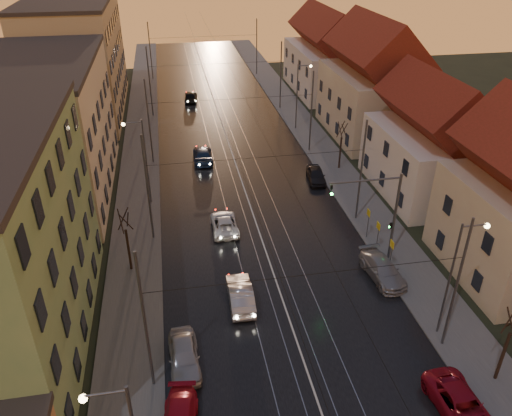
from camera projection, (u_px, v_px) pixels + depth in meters
road at (232, 153)px, 55.41m from camera, size 16.00×120.00×0.04m
sidewalk_left at (140, 159)px, 53.84m from camera, size 4.00×120.00×0.15m
sidewalk_right at (319, 146)px, 56.92m from camera, size 4.00×120.00×0.15m
tram_rail_0 at (212, 154)px, 55.05m from camera, size 0.06×120.00×0.03m
tram_rail_1 at (225, 153)px, 55.27m from camera, size 0.06×120.00×0.03m
tram_rail_2 at (239, 152)px, 55.51m from camera, size 0.06×120.00×0.03m
tram_rail_3 at (251, 151)px, 55.73m from camera, size 0.06×120.00×0.03m
apartment_left_2 at (46, 132)px, 44.62m from camera, size 10.00×20.00×12.00m
apartment_left_3 at (78, 58)px, 64.62m from camera, size 10.00×24.00×14.00m
house_right_2 at (433, 145)px, 45.48m from camera, size 9.18×12.24×9.20m
house_right_3 at (373, 86)px, 57.71m from camera, size 9.18×14.28×11.50m
house_right_4 at (326, 57)px, 73.46m from camera, size 9.18×16.32×10.00m
catenary_pole_l_1 at (145, 324)px, 25.38m from camera, size 0.16×0.16×9.00m
catenary_pole_r_1 at (456, 286)px, 28.03m from camera, size 0.16×0.16×9.00m
catenary_pole_l_2 at (148, 190)px, 38.19m from camera, size 0.16×0.16×9.00m
catenary_pole_r_2 at (361, 172)px, 40.84m from camera, size 0.16×0.16×9.00m
catenary_pole_l_3 at (149, 123)px, 51.00m from camera, size 0.16×0.16×9.00m
catenary_pole_r_3 at (311, 113)px, 53.65m from camera, size 0.16×0.16×9.00m
catenary_pole_l_4 at (150, 82)px, 63.81m from camera, size 0.16×0.16×9.00m
catenary_pole_r_4 at (281, 76)px, 66.46m from camera, size 0.16×0.16×9.00m
catenary_pole_l_5 at (150, 51)px, 79.18m from camera, size 0.16×0.16×9.00m
catenary_pole_r_5 at (257, 47)px, 81.83m from camera, size 0.16×0.16×9.00m
street_lamp_1 at (457, 269)px, 28.77m from camera, size 1.75×0.32×8.00m
street_lamp_2 at (142, 154)px, 43.05m from camera, size 1.75×0.32×8.00m
street_lamp_3 at (300, 90)px, 59.51m from camera, size 1.75×0.32×8.00m
traffic_light_mast at (383, 208)px, 35.57m from camera, size 5.30×0.32×7.20m
bare_tree_0 at (128, 242)px, 35.53m from camera, size 1.09×1.09×5.11m
bare_tree_1 at (505, 347)px, 26.72m from camera, size 1.09×1.09×5.11m
bare_tree_2 at (341, 147)px, 50.66m from camera, size 1.09×1.09×5.11m
driving_car_1 at (240, 294)px, 33.25m from camera, size 1.67×4.52×1.48m
driving_car_2 at (224, 223)px, 41.28m from camera, size 2.09×4.49×1.25m
driving_car_3 at (203, 155)px, 53.27m from camera, size 2.15×4.97×1.43m
driving_car_4 at (191, 96)px, 71.22m from camera, size 2.17×4.48×1.47m
parked_left_3 at (184, 355)px, 28.55m from camera, size 1.84×4.31×1.45m
parked_right_0 at (462, 407)px, 25.60m from camera, size 2.43×4.94×1.35m
parked_right_1 at (383, 270)px, 35.66m from camera, size 2.37×4.93×1.39m
parked_right_2 at (316, 175)px, 49.07m from camera, size 2.08×4.17×1.36m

